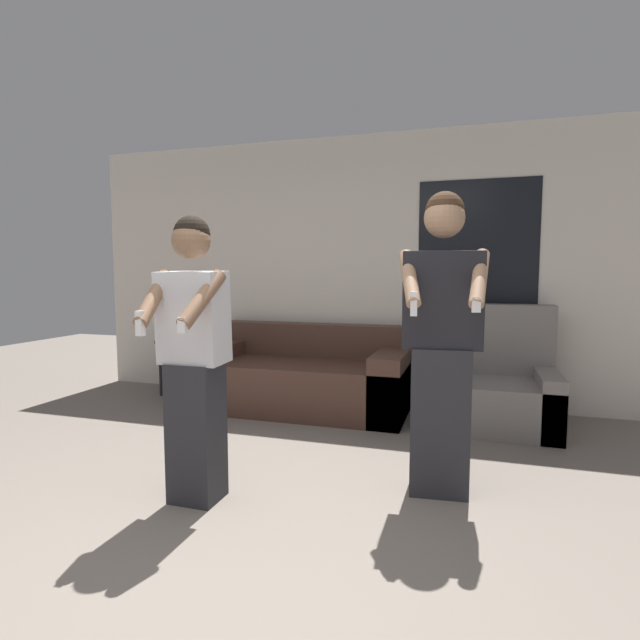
# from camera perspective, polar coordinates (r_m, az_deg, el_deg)

# --- Properties ---
(ground_plane) EXTENTS (14.00, 14.00, 0.00)m
(ground_plane) POSITION_cam_1_polar(r_m,az_deg,el_deg) (2.43, -15.22, -27.87)
(ground_plane) COLOR slate
(wall_back) EXTENTS (6.05, 0.07, 2.70)m
(wall_back) POSITION_cam_1_polar(r_m,az_deg,el_deg) (5.16, 4.91, 5.74)
(wall_back) COLOR silver
(wall_back) RESTS_ON ground_plane
(couch) EXTENTS (2.01, 0.95, 0.80)m
(couch) POSITION_cam_1_polar(r_m,az_deg,el_deg) (4.90, -1.86, -6.70)
(couch) COLOR #472D23
(couch) RESTS_ON ground_plane
(armchair) EXTENTS (0.96, 0.86, 1.04)m
(armchair) POSITION_cam_1_polar(r_m,az_deg,el_deg) (4.64, 19.58, -7.39)
(armchair) COLOR slate
(armchair) RESTS_ON ground_plane
(side_table) EXTENTS (0.58, 0.48, 0.75)m
(side_table) POSITION_cam_1_polar(r_m,az_deg,el_deg) (5.64, -14.57, -2.94)
(side_table) COLOR black
(side_table) RESTS_ON ground_plane
(person_left) EXTENTS (0.43, 0.46, 1.64)m
(person_left) POSITION_cam_1_polar(r_m,az_deg,el_deg) (2.94, -14.24, -4.10)
(person_left) COLOR #28282D
(person_left) RESTS_ON ground_plane
(person_right) EXTENTS (0.52, 0.49, 1.79)m
(person_right) POSITION_cam_1_polar(r_m,az_deg,el_deg) (3.02, 13.71, -2.55)
(person_right) COLOR #28282D
(person_right) RESTS_ON ground_plane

